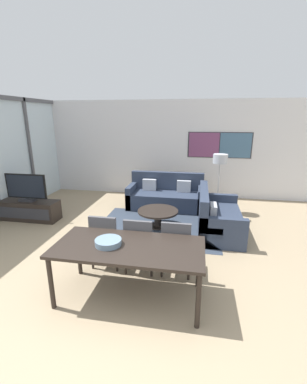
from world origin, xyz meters
name	(u,v)px	position (x,y,z in m)	size (l,w,h in m)	color
ground_plane	(103,337)	(0.00, 0.00, 0.00)	(24.00, 24.00, 0.00)	#9E896B
wall_back	(169,149)	(0.05, 5.50, 1.40)	(8.16, 0.09, 2.80)	silver
area_rug	(158,227)	(0.13, 3.01, 0.00)	(2.62, 2.00, 0.01)	#333D4C
tv_console	(29,210)	(-2.90, 2.92, 0.23)	(1.40, 0.45, 0.46)	black
television	(26,188)	(-2.90, 2.92, 0.77)	(0.98, 0.20, 0.63)	#2D2D33
sofa_main	(166,197)	(0.13, 4.35, 0.29)	(1.95, 0.86, 0.90)	#2D384C
sofa_side	(216,219)	(1.34, 3.00, 0.28)	(0.86, 1.64, 0.90)	#2D384C
coffee_table	(158,214)	(0.13, 3.01, 0.29)	(0.87, 0.87, 0.39)	black
dining_table	(129,251)	(0.12, 0.71, 0.68)	(1.90, 0.88, 0.75)	black
dining_chair_left	(106,238)	(-0.43, 1.36, 0.50)	(0.46, 0.46, 0.89)	#4C4C51
dining_chair_centre	(140,242)	(0.12, 1.32, 0.50)	(0.46, 0.46, 0.89)	#4C4C51
dining_chair_right	(176,244)	(0.67, 1.33, 0.50)	(0.46, 0.46, 0.89)	#4C4C51
fruit_bowl	(108,242)	(-0.14, 0.69, 0.80)	(0.34, 0.34, 0.08)	slate
floor_lamp	(220,163)	(1.45, 4.21, 1.24)	(0.35, 0.35, 1.46)	#2D2D33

